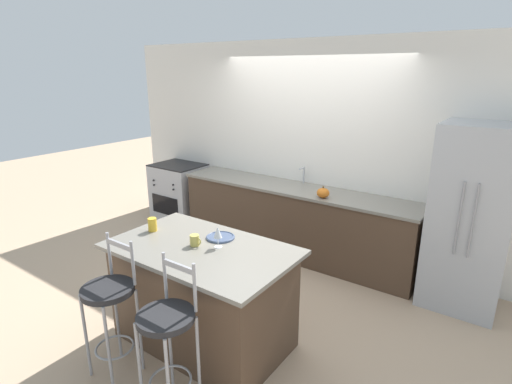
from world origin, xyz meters
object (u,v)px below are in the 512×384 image
Objects in this scene: bar_stool_near at (110,303)px; wine_glass at (218,233)px; oven_range at (180,193)px; pumpkin_decoration at (323,193)px; bar_stool_far at (168,332)px; tumbler_cup at (152,225)px; dinner_plate at (220,237)px; refrigerator at (470,218)px; coffee_mug at (195,240)px.

bar_stool_near is 0.98m from wine_glass.
oven_range is 6.27× the size of pumpkin_decoration.
tumbler_cup is at bearing 142.77° from bar_stool_far.
oven_range is 3.77m from bar_stool_far.
pumpkin_decoration is (0.22, 1.58, 0.04)m from dinner_plate.
bar_stool_near reaches higher than oven_range.
refrigerator is at bearing 6.07° from pumpkin_decoration.
pumpkin_decoration is at bearing 80.71° from coffee_mug.
bar_stool_near is at bearing -102.24° from pumpkin_decoration.
bar_stool_far is 0.85m from coffee_mug.
bar_stool_far reaches higher than tumbler_cup.
refrigerator is 12.66× the size of pumpkin_decoration.
refrigerator reaches higher than bar_stool_near.
pumpkin_decoration is at bearing 81.99° from dinner_plate.
tumbler_cup is at bearing -174.03° from wine_glass.
bar_stool_near is (2.01, -2.70, 0.17)m from oven_range.
tumbler_cup is (-0.91, 0.69, 0.35)m from bar_stool_far.
pumpkin_decoration is (-1.51, -0.16, 0.04)m from refrigerator.
bar_stool_far is 7.67× the size of pumpkin_decoration.
wine_glass is at bearing 61.10° from bar_stool_near.
bar_stool_near is 0.81m from coffee_mug.
bar_stool_near is (-2.06, -2.68, -0.31)m from refrigerator.
bar_stool_far is 1.02m from dinner_plate.
coffee_mug is at bearing -41.68° from oven_range.
dinner_plate is 1.38× the size of wine_glass.
coffee_mug is at bearing -132.38° from refrigerator.
dinner_plate is at bearing 107.85° from bar_stool_far.
refrigerator is 3.39m from bar_stool_near.
pumpkin_decoration reaches higher than oven_range.
dinner_plate is 2.05× the size of tumbler_cup.
refrigerator is 1.65× the size of bar_stool_near.
tumbler_cup is (-0.29, 0.70, 0.35)m from bar_stool_near.
refrigerator is 16.53× the size of coffee_mug.
bar_stool_near is at bearing -127.56° from refrigerator.
oven_range is at bearing 134.34° from bar_stool_far.
oven_range is at bearing 142.85° from dinner_plate.
pumpkin_decoration reaches higher than dinner_plate.
pumpkin_decoration is (0.30, 1.82, 0.01)m from coffee_mug.
bar_stool_near is 1.00× the size of bar_stool_far.
refrigerator reaches higher than dinner_plate.
bar_stool_near is at bearing -118.90° from wine_glass.
refrigerator is 4.09m from oven_range.
oven_range is (-4.07, 0.02, -0.47)m from refrigerator.
wine_glass is at bearing 103.98° from bar_stool_far.
tumbler_cup is at bearing 178.89° from coffee_mug.
dinner_plate is (0.32, 0.93, 0.30)m from bar_stool_near.
bar_stool_far is at bearing -72.15° from dinner_plate.
bar_stool_near is 7.67× the size of pumpkin_decoration.
oven_range is 8.19× the size of coffee_mug.
dinner_plate is at bearing 72.57° from coffee_mug.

